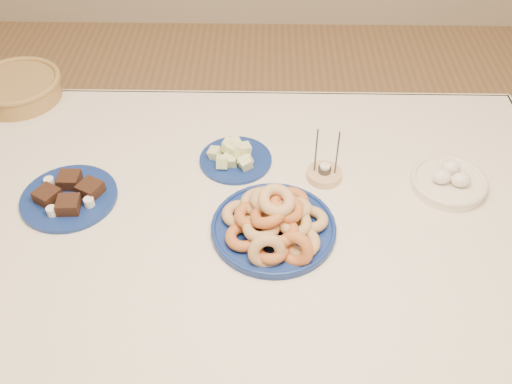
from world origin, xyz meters
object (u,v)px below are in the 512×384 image
at_px(melon_plate, 235,156).
at_px(brownie_plate, 69,196).
at_px(wicker_basket, 17,87).
at_px(candle_holder, 324,174).
at_px(egg_bowl, 449,181).
at_px(donut_platter, 274,222).
at_px(dining_table, 256,232).

distance_m(melon_plate, brownie_plate, 0.48).
relative_size(wicker_basket, candle_holder, 2.22).
bearing_deg(egg_bowl, donut_platter, -159.46).
bearing_deg(donut_platter, egg_bowl, 20.54).
bearing_deg(candle_holder, brownie_plate, -171.67).
relative_size(donut_platter, brownie_plate, 0.99).
distance_m(brownie_plate, egg_bowl, 1.05).
bearing_deg(brownie_plate, egg_bowl, 3.84).
height_order(donut_platter, candle_holder, candle_holder).
relative_size(brownie_plate, candle_holder, 1.98).
height_order(dining_table, wicker_basket, wicker_basket).
bearing_deg(candle_holder, melon_plate, 166.11).
relative_size(dining_table, brownie_plate, 5.10).
distance_m(dining_table, brownie_plate, 0.53).
xyz_separation_m(donut_platter, egg_bowl, (0.49, 0.18, -0.02)).
xyz_separation_m(donut_platter, candle_holder, (0.14, 0.22, -0.02)).
bearing_deg(wicker_basket, melon_plate, -23.29).
distance_m(melon_plate, egg_bowl, 0.61).
bearing_deg(melon_plate, candle_holder, -13.89).
bearing_deg(brownie_plate, candle_holder, 8.33).
distance_m(dining_table, egg_bowl, 0.56).
distance_m(candle_holder, egg_bowl, 0.35).
bearing_deg(dining_table, candle_holder, 31.57).
height_order(melon_plate, brownie_plate, melon_plate).
height_order(wicker_basket, candle_holder, candle_holder).
bearing_deg(melon_plate, wicker_basket, 156.71).
xyz_separation_m(donut_platter, brownie_plate, (-0.56, 0.11, -0.02)).
relative_size(donut_platter, egg_bowl, 1.54).
relative_size(brownie_plate, wicker_basket, 0.89).
bearing_deg(melon_plate, donut_platter, -67.65).
bearing_deg(egg_bowl, melon_plate, 170.89).
distance_m(dining_table, wicker_basket, 0.96).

